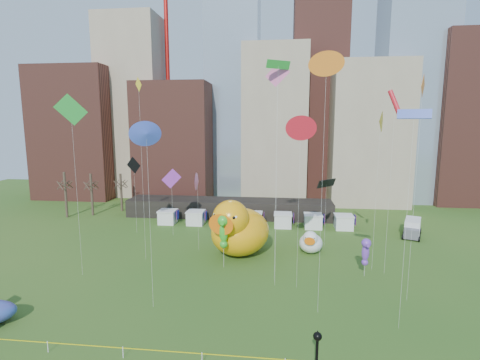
# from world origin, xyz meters

# --- Properties ---
(skyline) EXTENTS (101.00, 23.00, 68.00)m
(skyline) POSITION_xyz_m (2.25, 61.06, 21.44)
(skyline) COLOR brown
(skyline) RESTS_ON ground
(pavilion) EXTENTS (38.00, 6.00, 3.20)m
(pavilion) POSITION_xyz_m (-4.00, 42.00, 1.60)
(pavilion) COLOR black
(pavilion) RESTS_ON ground
(vendor_tents) EXTENTS (33.24, 2.80, 2.40)m
(vendor_tents) POSITION_xyz_m (1.02, 36.00, 1.11)
(vendor_tents) COLOR white
(vendor_tents) RESTS_ON ground
(bare_trees) EXTENTS (8.44, 6.44, 8.50)m
(bare_trees) POSITION_xyz_m (-30.17, 40.54, 4.01)
(bare_trees) COLOR #382B21
(bare_trees) RESTS_ON ground
(caution_tape) EXTENTS (50.00, 0.06, 0.90)m
(caution_tape) POSITION_xyz_m (0.00, 0.00, 0.68)
(caution_tape) COLOR white
(caution_tape) RESTS_ON ground
(big_duck) EXTENTS (9.97, 11.25, 7.89)m
(big_duck) POSITION_xyz_m (0.07, 22.02, 3.62)
(big_duck) COLOR #FDA50C
(big_duck) RESTS_ON ground
(small_duck) EXTENTS (3.68, 4.54, 3.30)m
(small_duck) POSITION_xyz_m (9.66, 24.01, 1.52)
(small_duck) COLOR white
(small_duck) RESTS_ON ground
(seahorse_green) EXTENTS (1.39, 1.74, 6.58)m
(seahorse_green) POSITION_xyz_m (-1.21, 17.72, 4.88)
(seahorse_green) COLOR silver
(seahorse_green) RESTS_ON ground
(seahorse_purple) EXTENTS (1.10, 1.40, 4.51)m
(seahorse_purple) POSITION_xyz_m (15.20, 17.03, 3.18)
(seahorse_purple) COLOR silver
(seahorse_purple) RESTS_ON ground
(box_truck) EXTENTS (4.14, 6.27, 2.51)m
(box_truck) POSITION_xyz_m (26.03, 33.55, 1.29)
(box_truck) COLOR white
(box_truck) RESTS_ON ground
(kite_0) EXTENTS (2.29, 1.55, 18.10)m
(kite_0) POSITION_xyz_m (7.36, 13.40, 16.84)
(kite_0) COLOR silver
(kite_0) RESTS_ON ground
(kite_1) EXTENTS (0.53, 2.36, 10.81)m
(kite_1) POSITION_xyz_m (-5.61, 23.42, 9.63)
(kite_1) COLOR silver
(kite_1) RESTS_ON ground
(kite_2) EXTENTS (1.19, 2.48, 12.22)m
(kite_2) POSITION_xyz_m (-17.37, 30.37, 10.72)
(kite_2) COLOR silver
(kite_2) RESTS_ON ground
(kite_3) EXTENTS (2.77, 1.98, 20.47)m
(kite_3) POSITION_xyz_m (-17.04, 13.68, 18.52)
(kite_3) COLOR silver
(kite_3) RESTS_ON ground
(kite_4) EXTENTS (0.99, 2.32, 18.70)m
(kite_4) POSITION_xyz_m (16.49, 19.00, 17.50)
(kite_4) COLOR silver
(kite_4) RESTS_ON ground
(kite_5) EXTENTS (2.44, 1.19, 18.42)m
(kite_5) POSITION_xyz_m (15.71, 6.43, 17.86)
(kite_5) COLOR silver
(kite_5) RESTS_ON ground
(kite_6) EXTENTS (0.97, 1.86, 21.72)m
(kite_6) POSITION_xyz_m (18.10, 11.71, 19.89)
(kite_6) COLOR silver
(kite_6) RESTS_ON ground
(kite_7) EXTENTS (3.03, 0.31, 10.55)m
(kite_7) POSITION_xyz_m (-11.03, 29.28, 8.95)
(kite_7) COLOR silver
(kite_7) RESTS_ON ground
(kite_8) EXTENTS (1.71, 1.52, 20.96)m
(kite_8) POSITION_xyz_m (17.67, 18.08, 19.38)
(kite_8) COLOR silver
(kite_8) RESTS_ON ground
(kite_9) EXTENTS (2.53, 0.33, 23.53)m
(kite_9) POSITION_xyz_m (4.97, 14.59, 21.63)
(kite_9) COLOR silver
(kite_9) RESTS_ON ground
(kite_10) EXTENTS (2.87, 2.97, 9.70)m
(kite_10) POSITION_xyz_m (11.79, 26.75, 9.12)
(kite_10) COLOR silver
(kite_10) RESTS_ON ground
(kite_11) EXTENTS (2.42, 1.75, 23.45)m
(kite_11) POSITION_xyz_m (5.04, 13.60, 22.79)
(kite_11) COLOR silver
(kite_11) RESTS_ON ground
(kite_12) EXTENTS (1.24, 1.26, 22.79)m
(kite_12) POSITION_xyz_m (-11.61, 19.26, 20.69)
(kite_12) COLOR silver
(kite_12) RESTS_ON ground
(kite_13) EXTENTS (1.56, 1.94, 17.53)m
(kite_13) POSITION_xyz_m (-6.41, 7.59, 16.39)
(kite_13) COLOR silver
(kite_13) RESTS_ON ground
(kite_14) EXTENTS (2.00, 1.10, 23.25)m
(kite_14) POSITION_xyz_m (9.09, 8.34, 22.16)
(kite_14) COLOR silver
(kite_14) RESTS_ON ground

